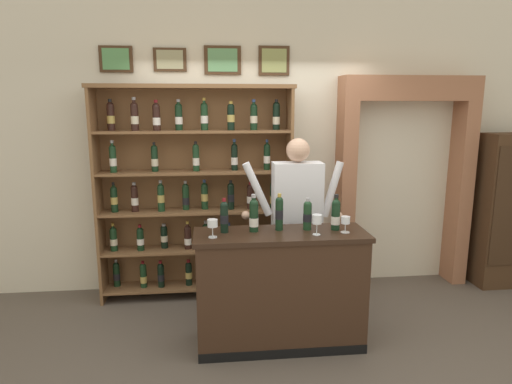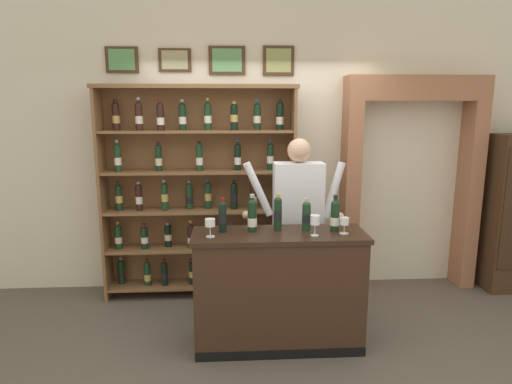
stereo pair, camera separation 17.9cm
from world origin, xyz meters
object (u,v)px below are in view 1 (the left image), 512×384
(tasting_bottle_vin_santo, at_px, (254,215))
(wine_glass_right, at_px, (345,221))
(tasting_counter, at_px, (280,289))
(shopkeeper, at_px, (297,208))
(tasting_bottle_brunello, at_px, (224,216))
(wine_glass_spare, at_px, (317,220))
(wine_glass_left, at_px, (212,224))
(tasting_bottle_prosecco, at_px, (279,212))
(tasting_bottle_super_tuscan, at_px, (307,215))
(side_cabinet, at_px, (508,211))
(tasting_bottle_chianti, at_px, (336,214))
(wine_shelf, at_px, (196,189))

(tasting_bottle_vin_santo, relative_size, wine_glass_right, 2.31)
(tasting_counter, xyz_separation_m, shopkeeper, (0.23, 0.48, 0.59))
(tasting_counter, relative_size, tasting_bottle_brunello, 4.97)
(tasting_counter, xyz_separation_m, wine_glass_spare, (0.28, -0.10, 0.63))
(tasting_bottle_vin_santo, relative_size, wine_glass_left, 2.12)
(shopkeeper, bearing_deg, tasting_bottle_vin_santo, -136.34)
(tasting_bottle_prosecco, bearing_deg, tasting_bottle_vin_santo, -175.15)
(tasting_counter, distance_m, tasting_bottle_brunello, 0.79)
(tasting_counter, height_order, tasting_bottle_vin_santo, tasting_bottle_vin_santo)
(wine_glass_spare, bearing_deg, wine_glass_right, 9.52)
(tasting_bottle_super_tuscan, bearing_deg, wine_glass_right, -22.13)
(side_cabinet, bearing_deg, tasting_bottle_prosecco, -161.04)
(tasting_counter, relative_size, wine_glass_spare, 8.51)
(side_cabinet, distance_m, tasting_bottle_prosecco, 2.93)
(tasting_bottle_brunello, bearing_deg, tasting_bottle_super_tuscan, 0.77)
(wine_glass_right, bearing_deg, tasting_counter, 174.12)
(tasting_bottle_vin_santo, relative_size, tasting_bottle_chianti, 1.03)
(tasting_counter, distance_m, wine_glass_right, 0.80)
(wine_glass_left, bearing_deg, tasting_bottle_brunello, 53.85)
(tasting_bottle_prosecco, relative_size, tasting_bottle_super_tuscan, 1.15)
(wine_shelf, xyz_separation_m, wine_glass_left, (0.17, -1.18, -0.06))
(wine_glass_right, bearing_deg, tasting_bottle_vin_santo, 171.56)
(tasting_bottle_chianti, distance_m, wine_glass_spare, 0.23)
(wine_shelf, distance_m, tasting_bottle_vin_santo, 1.17)
(wine_glass_spare, bearing_deg, wine_glass_left, 178.79)
(shopkeeper, bearing_deg, wine_glass_left, -144.57)
(side_cabinet, xyz_separation_m, wine_glass_right, (-2.23, -1.08, 0.23))
(tasting_bottle_vin_santo, bearing_deg, shopkeeper, 43.66)
(side_cabinet, relative_size, tasting_counter, 1.20)
(tasting_bottle_super_tuscan, height_order, wine_glass_spare, tasting_bottle_super_tuscan)
(tasting_bottle_super_tuscan, relative_size, tasting_bottle_chianti, 0.89)
(tasting_counter, bearing_deg, wine_glass_spare, -19.16)
(tasting_counter, bearing_deg, wine_glass_left, -172.03)
(tasting_bottle_super_tuscan, bearing_deg, wine_glass_spare, -75.33)
(side_cabinet, relative_size, shopkeeper, 1.00)
(shopkeeper, bearing_deg, wine_glass_right, -60.83)
(wine_glass_spare, relative_size, wine_glass_left, 1.14)
(tasting_bottle_brunello, bearing_deg, shopkeeper, 31.74)
(wine_shelf, bearing_deg, wine_glass_spare, -50.11)
(tasting_bottle_brunello, bearing_deg, tasting_counter, -6.82)
(tasting_bottle_vin_santo, bearing_deg, tasting_bottle_super_tuscan, 1.03)
(wine_glass_right, distance_m, wine_glass_left, 1.09)
(wine_shelf, distance_m, tasting_bottle_brunello, 1.08)
(side_cabinet, relative_size, tasting_bottle_vin_santo, 5.49)
(tasting_counter, distance_m, shopkeeper, 0.79)
(tasting_counter, distance_m, wine_glass_left, 0.84)
(tasting_counter, distance_m, tasting_bottle_chianti, 0.79)
(side_cabinet, relative_size, wine_glass_left, 11.66)
(tasting_bottle_brunello, relative_size, wine_glass_spare, 1.71)
(side_cabinet, bearing_deg, tasting_counter, -159.63)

